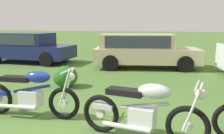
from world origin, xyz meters
TOP-DOWN VIEW (x-y plane):
  - ground_plane at (0.00, 0.00)m, footprint 120.00×120.00m
  - motorcycle_blue at (-1.08, 0.27)m, footprint 2.09×0.65m
  - motorcycle_silver at (1.24, -0.09)m, footprint 2.10×0.64m
  - car_navy at (-5.49, 6.46)m, footprint 4.15×1.93m
  - car_beige at (0.01, 6.52)m, footprint 4.57×2.57m
  - shrub_low at (-1.56, 2.64)m, footprint 0.73×0.73m

SIDE VIEW (x-z plane):
  - ground_plane at x=0.00m, z-range 0.00..0.00m
  - shrub_low at x=-1.56m, z-range 0.00..0.63m
  - motorcycle_silver at x=1.24m, z-range -0.03..0.99m
  - motorcycle_blue at x=-1.08m, z-range -0.03..0.99m
  - car_navy at x=-5.49m, z-range 0.08..1.51m
  - car_beige at x=0.01m, z-range 0.12..1.55m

